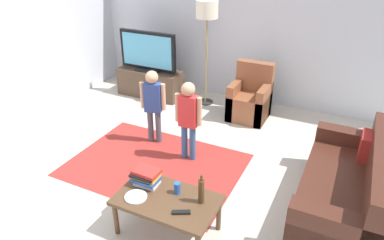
{
  "coord_description": "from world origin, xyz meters",
  "views": [
    {
      "loc": [
        1.72,
        -2.93,
        2.69
      ],
      "look_at": [
        0.0,
        0.6,
        0.65
      ],
      "focal_mm": 33.33,
      "sensor_mm": 36.0,
      "label": 1
    }
  ],
  "objects": [
    {
      "name": "area_rug",
      "position": [
        -0.42,
        0.35,
        0.0
      ],
      "size": [
        2.2,
        1.6,
        0.01
      ],
      "primitive_type": "cube",
      "color": "#9E2D28",
      "rests_on": "ground"
    },
    {
      "name": "child_near_tv",
      "position": [
        -0.74,
        0.88,
        0.65
      ],
      "size": [
        0.36,
        0.18,
        1.09
      ],
      "color": "#4C4C59",
      "rests_on": "ground"
    },
    {
      "name": "plate",
      "position": [
        0.03,
        -0.72,
        0.43
      ],
      "size": [
        0.22,
        0.22,
        0.02
      ],
      "color": "white",
      "rests_on": "coffee_table"
    },
    {
      "name": "floor_lamp",
      "position": [
        -0.64,
        2.45,
        1.54
      ],
      "size": [
        0.36,
        0.36,
        1.78
      ],
      "color": "#262626",
      "rests_on": "ground"
    },
    {
      "name": "armchair",
      "position": [
        0.25,
        2.26,
        0.3
      ],
      "size": [
        0.6,
        0.6,
        0.9
      ],
      "color": "brown",
      "rests_on": "ground"
    },
    {
      "name": "tv_remote",
      "position": [
        0.53,
        -0.72,
        0.43
      ],
      "size": [
        0.17,
        0.12,
        0.02
      ],
      "primitive_type": "cube",
      "rotation": [
        0.0,
        0.0,
        0.48
      ],
      "color": "black",
      "rests_on": "coffee_table"
    },
    {
      "name": "couch",
      "position": [
        1.91,
        0.48,
        0.29
      ],
      "size": [
        0.8,
        1.8,
        0.86
      ],
      "color": "#472319",
      "rests_on": "ground"
    },
    {
      "name": "book_stack",
      "position": [
        0.01,
        -0.49,
        0.51
      ],
      "size": [
        0.28,
        0.22,
        0.18
      ],
      "color": "white",
      "rests_on": "coffee_table"
    },
    {
      "name": "ground",
      "position": [
        0.0,
        0.0,
        0.0
      ],
      "size": [
        7.8,
        7.8,
        0.0
      ],
      "primitive_type": "plane",
      "color": "beige"
    },
    {
      "name": "wall_back",
      "position": [
        0.0,
        3.0,
        1.35
      ],
      "size": [
        6.0,
        0.12,
        2.7
      ],
      "primitive_type": "cube",
      "color": "silver",
      "rests_on": "ground"
    },
    {
      "name": "tv_stand",
      "position": [
        -1.7,
        2.3,
        0.24
      ],
      "size": [
        1.2,
        0.44,
        0.5
      ],
      "color": "#4C3828",
      "rests_on": "ground"
    },
    {
      "name": "coffee_table",
      "position": [
        0.31,
        -0.6,
        0.37
      ],
      "size": [
        1.0,
        0.6,
        0.42
      ],
      "color": "#513823",
      "rests_on": "ground"
    },
    {
      "name": "tv",
      "position": [
        -1.7,
        2.28,
        0.85
      ],
      "size": [
        1.1,
        0.28,
        0.71
      ],
      "color": "black",
      "rests_on": "tv_stand"
    },
    {
      "name": "soda_can",
      "position": [
        0.36,
        -0.48,
        0.48
      ],
      "size": [
        0.07,
        0.07,
        0.12
      ],
      "primitive_type": "cylinder",
      "color": "#2659B2",
      "rests_on": "coffee_table"
    },
    {
      "name": "bottle",
      "position": [
        0.63,
        -0.5,
        0.55
      ],
      "size": [
        0.06,
        0.06,
        0.32
      ],
      "color": "#4C3319",
      "rests_on": "coffee_table"
    },
    {
      "name": "child_center",
      "position": [
        -0.1,
        0.7,
        0.66
      ],
      "size": [
        0.37,
        0.18,
        1.1
      ],
      "color": "#33598C",
      "rests_on": "ground"
    }
  ]
}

